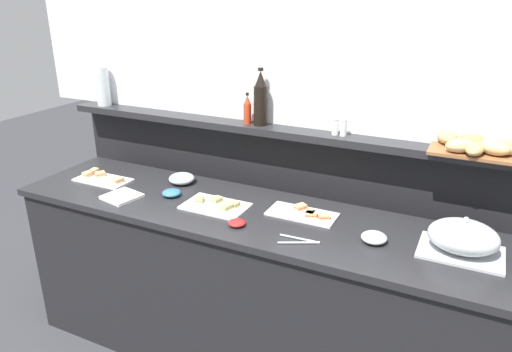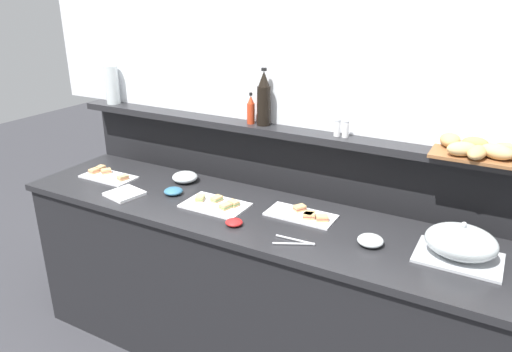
{
  "view_description": "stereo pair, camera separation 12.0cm",
  "coord_description": "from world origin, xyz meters",
  "px_view_note": "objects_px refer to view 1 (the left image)",
  "views": [
    {
      "loc": [
        0.99,
        -1.92,
        1.96
      ],
      "look_at": [
        -0.0,
        0.1,
        1.08
      ],
      "focal_mm": 33.46,
      "sensor_mm": 36.0,
      "label": 1
    },
    {
      "loc": [
        1.09,
        -1.87,
        1.96
      ],
      "look_at": [
        -0.0,
        0.1,
        1.08
      ],
      "focal_mm": 33.46,
      "sensor_mm": 36.0,
      "label": 2
    }
  ],
  "objects_px": {
    "salt_shaker": "(335,127)",
    "serving_tongs": "(300,241)",
    "napkin_stack": "(122,197)",
    "pepper_shaker": "(344,128)",
    "serving_cloche": "(463,238)",
    "condiment_bowl_teal": "(171,193)",
    "sandwich_platter_rear": "(305,214)",
    "glass_bowl_large": "(182,179)",
    "glass_bowl_medium": "(374,238)",
    "hot_sauce_bottle": "(247,110)",
    "water_carafe": "(103,86)",
    "bread_basket": "(477,146)",
    "sandwich_platter_front": "(102,178)",
    "sandwich_platter_side": "(216,205)",
    "condiment_bowl_red": "(237,223)",
    "wine_bottle_dark": "(261,100)"
  },
  "relations": [
    {
      "from": "serving_cloche",
      "to": "sandwich_platter_front",
      "type": "bearing_deg",
      "value": -179.3
    },
    {
      "from": "napkin_stack",
      "to": "hot_sauce_bottle",
      "type": "height_order",
      "value": "hot_sauce_bottle"
    },
    {
      "from": "condiment_bowl_red",
      "to": "serving_tongs",
      "type": "distance_m",
      "value": 0.32
    },
    {
      "from": "salt_shaker",
      "to": "bread_basket",
      "type": "xyz_separation_m",
      "value": [
        0.68,
        -0.01,
        -0.01
      ]
    },
    {
      "from": "glass_bowl_medium",
      "to": "pepper_shaker",
      "type": "bearing_deg",
      "value": 123.3
    },
    {
      "from": "glass_bowl_medium",
      "to": "hot_sauce_bottle",
      "type": "relative_size",
      "value": 0.64
    },
    {
      "from": "serving_tongs",
      "to": "water_carafe",
      "type": "relative_size",
      "value": 0.75
    },
    {
      "from": "glass_bowl_medium",
      "to": "bread_basket",
      "type": "height_order",
      "value": "bread_basket"
    },
    {
      "from": "condiment_bowl_teal",
      "to": "hot_sauce_bottle",
      "type": "bearing_deg",
      "value": 59.07
    },
    {
      "from": "sandwich_platter_front",
      "to": "condiment_bowl_red",
      "type": "distance_m",
      "value": 1.0
    },
    {
      "from": "sandwich_platter_rear",
      "to": "sandwich_platter_front",
      "type": "height_order",
      "value": "same"
    },
    {
      "from": "sandwich_platter_side",
      "to": "sandwich_platter_rear",
      "type": "bearing_deg",
      "value": 13.1
    },
    {
      "from": "sandwich_platter_side",
      "to": "pepper_shaker",
      "type": "bearing_deg",
      "value": 39.95
    },
    {
      "from": "serving_cloche",
      "to": "serving_tongs",
      "type": "relative_size",
      "value": 1.82
    },
    {
      "from": "napkin_stack",
      "to": "pepper_shaker",
      "type": "distance_m",
      "value": 1.22
    },
    {
      "from": "serving_tongs",
      "to": "pepper_shaker",
      "type": "bearing_deg",
      "value": 90.0
    },
    {
      "from": "hot_sauce_bottle",
      "to": "pepper_shaker",
      "type": "xyz_separation_m",
      "value": [
        0.56,
        0.0,
        -0.03
      ]
    },
    {
      "from": "sandwich_platter_front",
      "to": "glass_bowl_large",
      "type": "bearing_deg",
      "value": 20.23
    },
    {
      "from": "condiment_bowl_red",
      "to": "hot_sauce_bottle",
      "type": "distance_m",
      "value": 0.73
    },
    {
      "from": "bread_basket",
      "to": "water_carafe",
      "type": "distance_m",
      "value": 2.25
    },
    {
      "from": "sandwich_platter_rear",
      "to": "pepper_shaker",
      "type": "bearing_deg",
      "value": 77.29
    },
    {
      "from": "condiment_bowl_red",
      "to": "water_carafe",
      "type": "bearing_deg",
      "value": 156.04
    },
    {
      "from": "salt_shaker",
      "to": "serving_tongs",
      "type": "bearing_deg",
      "value": -85.7
    },
    {
      "from": "sandwich_platter_side",
      "to": "glass_bowl_large",
      "type": "bearing_deg",
      "value": 150.81
    },
    {
      "from": "glass_bowl_large",
      "to": "condiment_bowl_teal",
      "type": "xyz_separation_m",
      "value": [
        0.05,
        -0.18,
        -0.01
      ]
    },
    {
      "from": "pepper_shaker",
      "to": "water_carafe",
      "type": "height_order",
      "value": "water_carafe"
    },
    {
      "from": "glass_bowl_large",
      "to": "salt_shaker",
      "type": "xyz_separation_m",
      "value": [
        0.82,
        0.24,
        0.35
      ]
    },
    {
      "from": "bread_basket",
      "to": "condiment_bowl_red",
      "type": "bearing_deg",
      "value": -149.82
    },
    {
      "from": "napkin_stack",
      "to": "glass_bowl_medium",
      "type": "bearing_deg",
      "value": 4.89
    },
    {
      "from": "napkin_stack",
      "to": "pepper_shaker",
      "type": "xyz_separation_m",
      "value": [
        1.03,
        0.56,
        0.37
      ]
    },
    {
      "from": "serving_cloche",
      "to": "hot_sauce_bottle",
      "type": "xyz_separation_m",
      "value": [
        -1.2,
        0.38,
        0.33
      ]
    },
    {
      "from": "condiment_bowl_red",
      "to": "bread_basket",
      "type": "relative_size",
      "value": 0.21
    },
    {
      "from": "bread_basket",
      "to": "sandwich_platter_side",
      "type": "bearing_deg",
      "value": -159.98
    },
    {
      "from": "hot_sauce_bottle",
      "to": "salt_shaker",
      "type": "bearing_deg",
      "value": 0.27
    },
    {
      "from": "bread_basket",
      "to": "sandwich_platter_rear",
      "type": "bearing_deg",
      "value": -155.94
    },
    {
      "from": "pepper_shaker",
      "to": "water_carafe",
      "type": "bearing_deg",
      "value": 180.0
    },
    {
      "from": "napkin_stack",
      "to": "salt_shaker",
      "type": "bearing_deg",
      "value": 29.57
    },
    {
      "from": "sandwich_platter_front",
      "to": "serving_cloche",
      "type": "xyz_separation_m",
      "value": [
        1.95,
        0.02,
        0.06
      ]
    },
    {
      "from": "sandwich_platter_rear",
      "to": "glass_bowl_large",
      "type": "distance_m",
      "value": 0.79
    },
    {
      "from": "serving_cloche",
      "to": "napkin_stack",
      "type": "xyz_separation_m",
      "value": [
        -1.67,
        -0.18,
        -0.06
      ]
    },
    {
      "from": "glass_bowl_medium",
      "to": "bread_basket",
      "type": "bearing_deg",
      "value": 51.49
    },
    {
      "from": "hot_sauce_bottle",
      "to": "glass_bowl_medium",
      "type": "bearing_deg",
      "value": -27.56
    },
    {
      "from": "condiment_bowl_teal",
      "to": "hot_sauce_bottle",
      "type": "relative_size",
      "value": 0.58
    },
    {
      "from": "bread_basket",
      "to": "condiment_bowl_teal",
      "type": "bearing_deg",
      "value": -164.28
    },
    {
      "from": "condiment_bowl_teal",
      "to": "pepper_shaker",
      "type": "relative_size",
      "value": 1.17
    },
    {
      "from": "sandwich_platter_rear",
      "to": "hot_sauce_bottle",
      "type": "bearing_deg",
      "value": 145.75
    },
    {
      "from": "glass_bowl_medium",
      "to": "wine_bottle_dark",
      "type": "xyz_separation_m",
      "value": [
        -0.77,
        0.45,
        0.45
      ]
    },
    {
      "from": "glass_bowl_medium",
      "to": "condiment_bowl_red",
      "type": "distance_m",
      "value": 0.63
    },
    {
      "from": "serving_cloche",
      "to": "condiment_bowl_teal",
      "type": "bearing_deg",
      "value": -178.57
    },
    {
      "from": "napkin_stack",
      "to": "salt_shaker",
      "type": "height_order",
      "value": "salt_shaker"
    }
  ]
}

